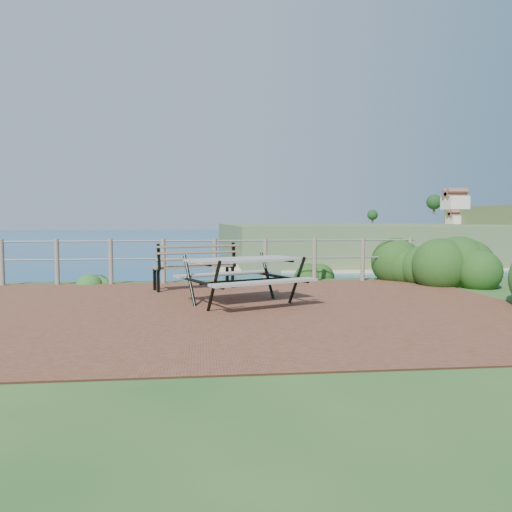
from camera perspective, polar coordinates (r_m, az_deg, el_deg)
The scene contains 9 objects.
ground at distance 8.06m, azimuth -4.08°, elevation -6.09°, with size 10.00×7.00×0.12m, color brown.
ocean at distance 207.94m, azimuth -6.12°, elevation 3.59°, with size 1200.00×1200.00×0.00m, color #156880.
safety_railing at distance 11.32m, azimuth -4.72°, elevation -0.26°, with size 9.40×0.10×1.00m.
picnic_table at distance 8.33m, azimuth -1.49°, elevation -2.32°, with size 1.98×1.47×0.77m.
park_bench at distance 10.29m, azimuth -7.09°, elevation -0.39°, with size 1.74×0.93×0.96m.
shrub_right_front at distance 11.45m, azimuth 22.48°, elevation -3.38°, with size 1.41×1.41×2.01m, color #173C12.
shrub_right_edge at distance 12.32m, azimuth 16.69°, elevation -2.75°, with size 1.23×1.23×1.75m, color #173C12.
shrub_lip_west at distance 11.87m, azimuth -18.06°, elevation -3.02°, with size 0.73×0.73×0.45m, color #1E501E.
shrub_lip_east at distance 12.56m, azimuth 6.50°, elevation -2.48°, with size 0.80×0.80×0.56m, color #173C12.
Camera 1 is at (-0.29, -7.93, 1.41)m, focal length 35.00 mm.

